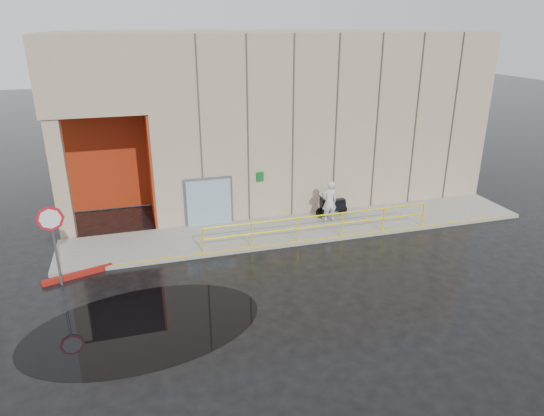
{
  "coord_description": "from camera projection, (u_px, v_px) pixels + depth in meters",
  "views": [
    {
      "loc": [
        -2.7,
        -13.59,
        8.37
      ],
      "look_at": [
        2.18,
        3.0,
        1.75
      ],
      "focal_mm": 32.0,
      "sensor_mm": 36.0,
      "label": 1
    }
  ],
  "objects": [
    {
      "name": "guardrail",
      "position": [
        320.0,
        226.0,
        19.58
      ],
      "size": [
        9.56,
        0.06,
        1.03
      ],
      "color": "#FFEE0D",
      "rests_on": "sidewalk"
    },
    {
      "name": "stop_sign",
      "position": [
        52.0,
        229.0,
        15.8
      ],
      "size": [
        0.86,
        0.16,
        2.88
      ],
      "rotation": [
        0.0,
        0.0,
        -0.25
      ],
      "color": "slate",
      "rests_on": "ground"
    },
    {
      "name": "scooter",
      "position": [
        332.0,
        201.0,
        21.86
      ],
      "size": [
        1.57,
        0.59,
        1.2
      ],
      "rotation": [
        0.0,
        0.0,
        0.06
      ],
      "color": "black",
      "rests_on": "sidewalk"
    },
    {
      "name": "building",
      "position": [
        282.0,
        107.0,
        25.56
      ],
      "size": [
        20.0,
        10.17,
        8.0
      ],
      "color": "tan",
      "rests_on": "ground"
    },
    {
      "name": "red_curb",
      "position": [
        78.0,
        274.0,
        17.04
      ],
      "size": [
        2.34,
        0.9,
        0.18
      ],
      "primitive_type": "cube",
      "rotation": [
        0.0,
        0.0,
        0.31
      ],
      "color": "maroon",
      "rests_on": "ground"
    },
    {
      "name": "person",
      "position": [
        329.0,
        201.0,
        21.17
      ],
      "size": [
        0.69,
        0.47,
        1.85
      ],
      "primitive_type": "imported",
      "rotation": [
        0.0,
        0.0,
        3.1
      ],
      "color": "silver",
      "rests_on": "sidewalk"
    },
    {
      "name": "ground",
      "position": [
        234.0,
        296.0,
        15.88
      ],
      "size": [
        120.0,
        120.0,
        0.0
      ],
      "primitive_type": "plane",
      "color": "black",
      "rests_on": "ground"
    },
    {
      "name": "puddle",
      "position": [
        145.0,
        326.0,
        14.29
      ],
      "size": [
        7.48,
        5.15,
        0.01
      ],
      "primitive_type": "cube",
      "rotation": [
        0.0,
        0.0,
        0.13
      ],
      "color": "black",
      "rests_on": "ground"
    },
    {
      "name": "sidewalk",
      "position": [
        303.0,
        228.0,
        20.94
      ],
      "size": [
        20.0,
        3.0,
        0.15
      ],
      "primitive_type": "cube",
      "color": "gray",
      "rests_on": "ground"
    }
  ]
}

